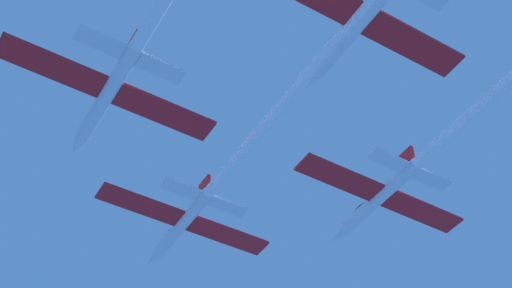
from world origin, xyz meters
name	(u,v)px	position (x,y,z in m)	size (l,w,h in m)	color
jet_lead	(230,167)	(-0.71, -9.48, 0.78)	(17.80, 41.37, 2.95)	white
jet_right_wing	(446,137)	(12.87, -22.72, 0.17)	(17.80, 40.97, 2.95)	white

